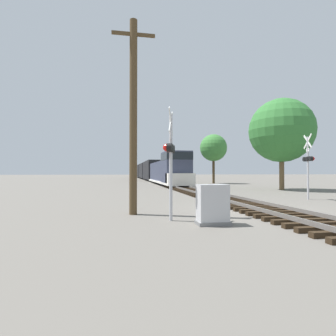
{
  "coord_description": "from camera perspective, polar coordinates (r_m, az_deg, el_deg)",
  "views": [
    {
      "loc": [
        -6.21,
        -11.26,
        1.73
      ],
      "look_at": [
        -2.67,
        8.81,
        2.08
      ],
      "focal_mm": 28.0,
      "sensor_mm": 36.0,
      "label": 1
    }
  ],
  "objects": [
    {
      "name": "crossing_signal_far",
      "position": [
        19.04,
        28.22,
        1.33
      ],
      "size": [
        0.45,
        1.01,
        4.19
      ],
      "rotation": [
        0.0,
        0.0,
        1.41
      ],
      "color": "#B7B7BC",
      "rests_on": "ground"
    },
    {
      "name": "crossing_signal_near",
      "position": [
        9.46,
        0.43,
        3.25
      ],
      "size": [
        0.58,
        1.0,
        4.03
      ],
      "rotation": [
        0.0,
        0.0,
        -1.89
      ],
      "color": "#B7B7BC",
      "rests_on": "ground"
    },
    {
      "name": "ground_plane",
      "position": [
        12.98,
        18.92,
        -8.6
      ],
      "size": [
        400.0,
        400.0,
        0.0
      ],
      "primitive_type": "plane",
      "color": "#666059"
    },
    {
      "name": "relay_cabinet",
      "position": [
        8.92,
        9.68,
        -7.9
      ],
      "size": [
        1.09,
        0.66,
        1.33
      ],
      "color": "slate",
      "rests_on": "ground"
    },
    {
      "name": "freight_train",
      "position": [
        60.59,
        -4.12,
        -0.67
      ],
      "size": [
        2.97,
        66.2,
        4.12
      ],
      "color": "#33384C",
      "rests_on": "ground"
    },
    {
      "name": "utility_pole",
      "position": [
        11.18,
        -7.56,
        11.56
      ],
      "size": [
        1.8,
        0.32,
        8.11
      ],
      "color": "#4C3A23",
      "rests_on": "ground"
    },
    {
      "name": "tree_mid_background",
      "position": [
        41.81,
        9.87,
        4.33
      ],
      "size": [
        4.22,
        4.22,
        7.72
      ],
      "color": "#473521",
      "rests_on": "ground"
    },
    {
      "name": "rail_track_bed",
      "position": [
        12.96,
        18.92,
        -8.0
      ],
      "size": [
        2.6,
        160.0,
        0.31
      ],
      "color": "black",
      "rests_on": "ground"
    },
    {
      "name": "tree_far_right",
      "position": [
        28.64,
        23.46,
        7.48
      ],
      "size": [
        6.32,
        6.32,
        9.08
      ],
      "color": "brown",
      "rests_on": "ground"
    }
  ]
}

